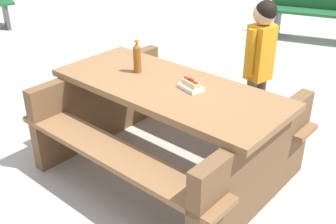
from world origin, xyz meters
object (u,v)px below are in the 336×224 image
Objects in this scene: soda_bottle at (137,57)px; hotdog_tray at (191,85)px; child_in_coat at (260,53)px; park_bench_near at (320,10)px; picnic_table at (168,121)px.

soda_bottle is 0.53m from hotdog_tray.
soda_bottle is 1.37× the size of hotdog_tray.
child_in_coat reaches higher than hotdog_tray.
park_bench_near is (-1.27, 3.92, -0.33)m from hotdog_tray.
child_in_coat is (-0.07, 0.88, 0.02)m from hotdog_tray.
child_in_coat is at bearing 94.72° from hotdog_tray.
soda_bottle is 4.10m from park_bench_near.
soda_bottle is at bearing -176.95° from picnic_table.
picnic_table is at bearing 3.05° from soda_bottle.
soda_bottle reaches higher than picnic_table.
picnic_table is 7.60× the size of soda_bottle.
child_in_coat is at bearing -68.44° from park_bench_near.
hotdog_tray reaches higher than picnic_table.
park_bench_near reaches higher than picnic_table.
hotdog_tray is 4.13m from park_bench_near.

